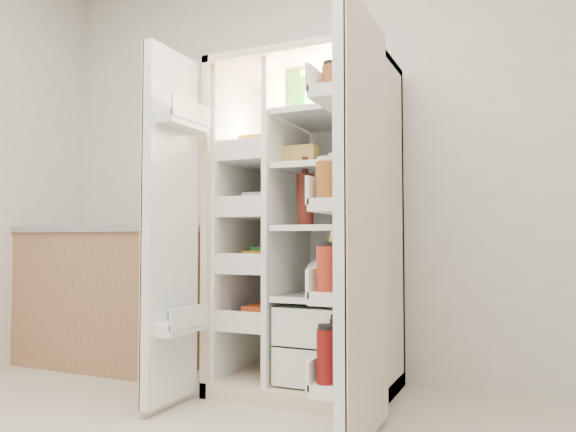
% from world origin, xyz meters
% --- Properties ---
extents(wall_back, '(4.00, 0.02, 2.70)m').
position_xyz_m(wall_back, '(0.00, 2.00, 1.35)').
color(wall_back, silver).
rests_on(wall_back, floor).
extents(refrigerator, '(0.92, 0.70, 1.80)m').
position_xyz_m(refrigerator, '(0.02, 1.65, 0.74)').
color(refrigerator, beige).
rests_on(refrigerator, floor).
extents(freezer_door, '(0.15, 0.40, 1.72)m').
position_xyz_m(freezer_door, '(-0.49, 1.05, 0.89)').
color(freezer_door, white).
rests_on(freezer_door, floor).
extents(fridge_door, '(0.17, 0.58, 1.72)m').
position_xyz_m(fridge_door, '(0.49, 0.96, 0.87)').
color(fridge_door, white).
rests_on(fridge_door, floor).
extents(kitchen_counter, '(1.25, 0.67, 0.91)m').
position_xyz_m(kitchen_counter, '(-1.41, 1.69, 0.46)').
color(kitchen_counter, '#A57752').
rests_on(kitchen_counter, floor).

